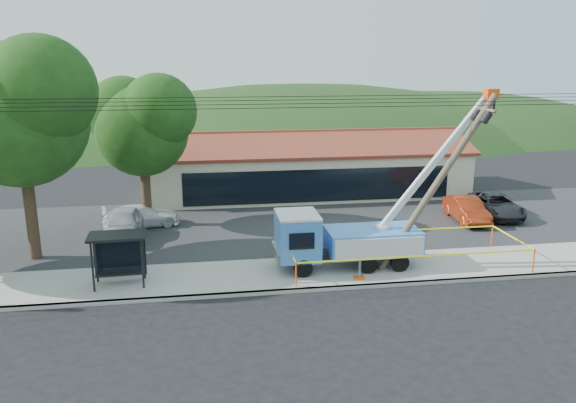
# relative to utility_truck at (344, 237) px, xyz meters

# --- Properties ---
(ground) EXTENTS (120.00, 120.00, 0.00)m
(ground) POSITION_rel_utility_truck_xyz_m (-2.73, -4.42, -1.60)
(ground) COLOR black
(ground) RESTS_ON ground
(curb) EXTENTS (60.00, 0.25, 0.15)m
(curb) POSITION_rel_utility_truck_xyz_m (-2.73, -2.32, -1.52)
(curb) COLOR #AFAAA4
(curb) RESTS_ON ground
(sidewalk) EXTENTS (60.00, 4.00, 0.15)m
(sidewalk) POSITION_rel_utility_truck_xyz_m (-2.73, -0.42, -1.52)
(sidewalk) COLOR #AFAAA4
(sidewalk) RESTS_ON ground
(parking_lot) EXTENTS (60.00, 12.00, 0.10)m
(parking_lot) POSITION_rel_utility_truck_xyz_m (-2.73, 7.58, -1.55)
(parking_lot) COLOR #28282B
(parking_lot) RESTS_ON ground
(strip_mall) EXTENTS (22.50, 8.53, 4.67)m
(strip_mall) POSITION_rel_utility_truck_xyz_m (1.27, 15.56, 0.28)
(strip_mall) COLOR #B8B292
(strip_mall) RESTS_ON ground
(tree_west_near) EXTENTS (7.56, 6.72, 10.80)m
(tree_west_near) POSITION_rel_utility_truck_xyz_m (-14.73, 3.58, 5.92)
(tree_west_near) COLOR #332316
(tree_west_near) RESTS_ON ground
(tree_lot) EXTENTS (6.30, 5.60, 8.94)m
(tree_lot) POSITION_rel_utility_truck_xyz_m (-9.73, 8.58, 4.61)
(tree_lot) COLOR #332316
(tree_lot) RESTS_ON ground
(hill_west) EXTENTS (78.40, 56.00, 28.00)m
(hill_west) POSITION_rel_utility_truck_xyz_m (-17.73, 50.58, -1.60)
(hill_west) COLOR #203D16
(hill_west) RESTS_ON ground
(hill_center) EXTENTS (89.60, 64.00, 32.00)m
(hill_center) POSITION_rel_utility_truck_xyz_m (7.27, 50.58, -1.60)
(hill_center) COLOR #203D16
(hill_center) RESTS_ON ground
(hill_east) EXTENTS (72.80, 52.00, 26.00)m
(hill_east) POSITION_rel_utility_truck_xyz_m (27.27, 50.58, -1.60)
(hill_east) COLOR #203D16
(hill_east) RESTS_ON ground
(utility_truck) EXTENTS (10.18, 3.63, 8.22)m
(utility_truck) POSITION_rel_utility_truck_xyz_m (0.00, 0.00, 0.00)
(utility_truck) COLOR black
(utility_truck) RESTS_ON ground
(leaning_pole) EXTENTS (5.25, 1.77, 8.14)m
(leaning_pole) POSITION_rel_utility_truck_xyz_m (4.41, -0.58, 2.96)
(leaning_pole) COLOR brown
(leaning_pole) RESTS_ON ground
(bus_shelter) EXTENTS (2.45, 1.57, 2.31)m
(bus_shelter) POSITION_rel_utility_truck_xyz_m (-10.13, -0.54, 0.23)
(bus_shelter) COLOR black
(bus_shelter) RESTS_ON ground
(caution_tape) EXTENTS (11.10, 3.87, 1.12)m
(caution_tape) POSITION_rel_utility_truck_xyz_m (2.90, -0.18, -0.63)
(caution_tape) COLOR #FF500D
(caution_tape) RESTS_ON ground
(car_silver) EXTENTS (2.09, 4.84, 1.63)m
(car_silver) POSITION_rel_utility_truck_xyz_m (-10.83, 6.15, -1.60)
(car_silver) COLOR #B3B5BB
(car_silver) RESTS_ON ground
(car_red) EXTENTS (1.85, 4.46, 1.44)m
(car_red) POSITION_rel_utility_truck_xyz_m (9.29, 6.42, -1.60)
(car_red) COLOR #95290E
(car_red) RESTS_ON ground
(car_white) EXTENTS (4.63, 2.57, 1.27)m
(car_white) POSITION_rel_utility_truck_xyz_m (-10.04, 8.28, -1.60)
(car_white) COLOR white
(car_white) RESTS_ON ground
(car_dark) EXTENTS (2.80, 5.19, 1.38)m
(car_dark) POSITION_rel_utility_truck_xyz_m (11.64, 7.24, -1.60)
(car_dark) COLOR black
(car_dark) RESTS_ON ground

